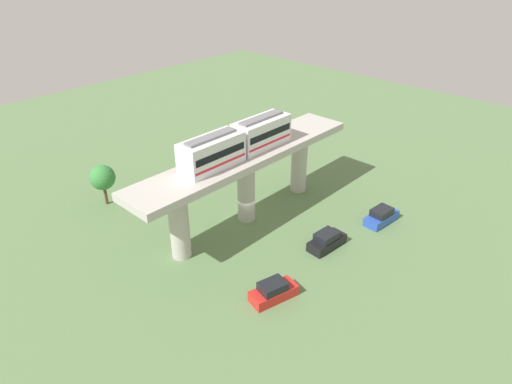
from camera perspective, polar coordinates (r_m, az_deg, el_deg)
name	(u,v)px	position (r m, az deg, el deg)	size (l,w,h in m)	color
ground_plane	(246,219)	(51.11, -1.19, -3.33)	(120.00, 120.00, 0.00)	#5B7A4C
viaduct	(246,170)	(48.12, -1.26, 2.72)	(5.20, 28.00, 8.04)	#B7B2AA
train	(238,142)	(45.91, -2.29, 6.22)	(2.64, 13.55, 3.24)	silver
parked_car_red	(273,291)	(40.49, 2.17, -12.23)	(2.78, 4.51, 1.76)	red
parked_car_blue	(381,216)	(51.95, 15.30, -2.93)	(2.15, 4.34, 1.76)	#284CB7
parked_car_black	(327,241)	(46.87, 8.77, -6.00)	(2.12, 4.33, 1.76)	black
tree_near_viaduct	(102,178)	(55.06, -18.51, 1.70)	(2.89, 2.89, 4.91)	brown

